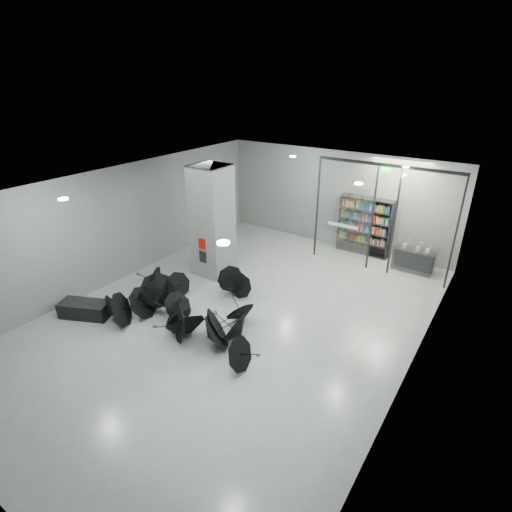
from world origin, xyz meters
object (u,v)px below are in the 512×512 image
Objects in this scene: bench at (85,309)px; umbrella_cluster at (184,311)px; bookshelf at (365,226)px; shop_counter at (413,260)px; column at (212,221)px.

umbrella_cluster is (2.68, 1.52, 0.07)m from bench.
bench is 0.63× the size of bookshelf.
bookshelf is 0.43× the size of umbrella_cluster.
bookshelf is at bearing 35.97° from bench.
bench is 3.08m from umbrella_cluster.
umbrella_cluster is (-4.81, -7.24, -0.12)m from shop_counter.
bookshelf reaches higher than bench.
shop_counter is (6.11, 4.23, -1.57)m from column.
column reaches higher than bench.
shop_counter is (7.49, 8.76, 0.19)m from bench.
bench is at bearing -119.56° from bookshelf.
bench is at bearing -106.86° from column.
umbrella_cluster is (-2.65, -7.77, -0.87)m from bookshelf.
column is 6.24m from bookshelf.
shop_counter is 0.26× the size of umbrella_cluster.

